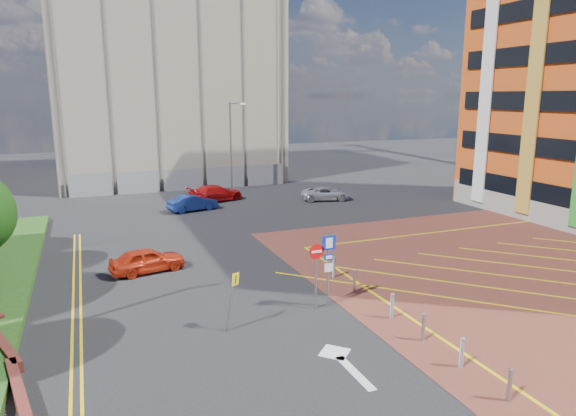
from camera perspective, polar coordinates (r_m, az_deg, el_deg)
ground at (r=20.66m, az=4.40°, el=-12.07°), size 140.00×140.00×0.00m
lamp_back at (r=46.72m, az=-6.29°, el=7.16°), size 1.53×0.16×8.00m
sign_cluster at (r=20.89m, az=4.02°, el=-6.03°), size 1.17×0.12×3.20m
warning_sign at (r=19.14m, az=-6.24°, el=-9.50°), size 0.65×0.40×2.25m
bollard_row at (r=20.24m, az=12.53°, el=-11.43°), size 0.14×11.14×0.90m
construction_building at (r=57.50m, az=-13.85°, el=14.47°), size 21.20×19.20×22.00m
construction_fence at (r=48.36m, az=-10.36°, el=3.19°), size 21.60×0.06×2.00m
car_red_left at (r=26.36m, az=-15.37°, el=-5.58°), size 3.82×2.13×1.23m
car_blue_back at (r=39.46m, az=-10.54°, el=0.58°), size 3.97×2.13×1.24m
car_red_back at (r=42.73m, az=-8.06°, el=1.65°), size 5.06×3.25×1.36m
car_silver_back at (r=42.90m, az=4.21°, el=1.62°), size 4.40×2.77×1.13m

